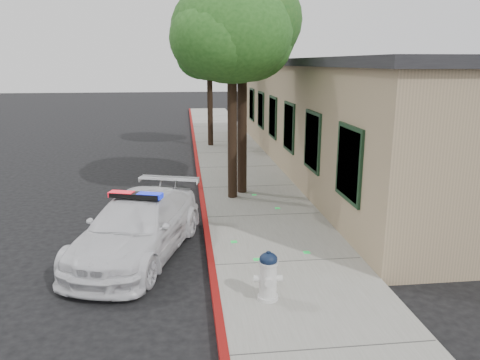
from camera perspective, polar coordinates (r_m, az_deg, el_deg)
name	(u,v)px	position (r m, az deg, el deg)	size (l,w,h in m)	color
ground	(209,272)	(9.56, -3.85, -11.22)	(120.00, 120.00, 0.00)	black
sidewalk	(263,218)	(12.46, 2.79, -4.64)	(3.20, 60.00, 0.15)	gray
red_curb	(205,220)	(12.31, -4.32, -4.88)	(0.14, 60.00, 0.16)	maroon
clapboard_building	(365,114)	(19.10, 15.17, 7.80)	(7.30, 20.89, 4.24)	tan
police_car	(137,227)	(10.31, -12.49, -5.63)	(3.12, 4.86, 1.43)	silver
fire_hydrant	(268,276)	(8.06, 3.48, -11.65)	(0.50, 0.43, 0.87)	silver
street_tree_near	(232,36)	(13.53, -0.94, 17.26)	(3.53, 3.42, 6.26)	black
street_tree_mid	(242,26)	(14.17, 0.26, 18.40)	(3.46, 3.59, 6.61)	black
street_tree_far	(210,56)	(22.65, -3.71, 14.97)	(3.22, 2.99, 5.67)	black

